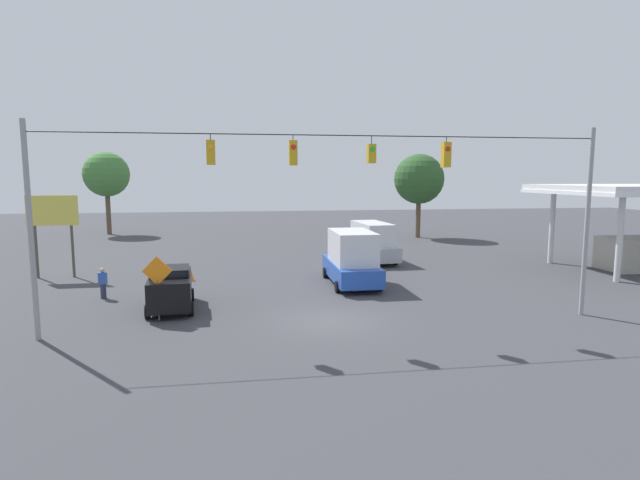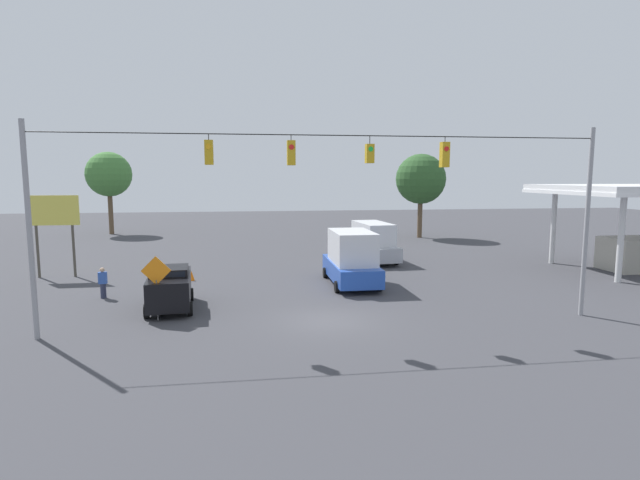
{
  "view_description": "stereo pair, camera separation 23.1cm",
  "coord_description": "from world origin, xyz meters",
  "px_view_note": "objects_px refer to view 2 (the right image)",
  "views": [
    {
      "loc": [
        3.6,
        20.76,
        6.23
      ],
      "look_at": [
        -0.98,
        -8.93,
        2.4
      ],
      "focal_mm": 28.0,
      "sensor_mm": 36.0,
      "label": 1
    },
    {
      "loc": [
        3.37,
        20.8,
        6.23
      ],
      "look_at": [
        -0.98,
        -8.93,
        2.4
      ],
      "focal_mm": 28.0,
      "sensor_mm": 36.0,
      "label": 2
    }
  ],
  "objects_px": {
    "traffic_cone_nearest": "(177,306)",
    "traffic_cone_second": "(185,289)",
    "overhead_signal_span": "(331,196)",
    "roadside_billboard": "(54,219)",
    "tree_horizon_left": "(109,175)",
    "tree_horizon_right": "(421,179)",
    "pedestrian": "(103,283)",
    "box_truck_silver_oncoming_far": "(372,242)",
    "box_truck_blue_crossing_near": "(351,258)",
    "traffic_cone_third": "(192,276)",
    "sedan_black_parked_shoulder": "(170,287)",
    "gas_station": "(639,209)",
    "work_zone_sign": "(156,276)"
  },
  "relations": [
    {
      "from": "traffic_cone_nearest",
      "to": "traffic_cone_second",
      "type": "relative_size",
      "value": 1.0
    },
    {
      "from": "overhead_signal_span",
      "to": "traffic_cone_nearest",
      "type": "height_order",
      "value": "overhead_signal_span"
    },
    {
      "from": "roadside_billboard",
      "to": "tree_horizon_left",
      "type": "height_order",
      "value": "tree_horizon_left"
    },
    {
      "from": "roadside_billboard",
      "to": "tree_horizon_right",
      "type": "relative_size",
      "value": 0.6
    },
    {
      "from": "overhead_signal_span",
      "to": "traffic_cone_nearest",
      "type": "xyz_separation_m",
      "value": [
        6.65,
        -3.07,
        -5.13
      ]
    },
    {
      "from": "pedestrian",
      "to": "tree_horizon_left",
      "type": "distance_m",
      "value": 31.65
    },
    {
      "from": "box_truck_silver_oncoming_far",
      "to": "traffic_cone_second",
      "type": "relative_size",
      "value": 12.29
    },
    {
      "from": "box_truck_blue_crossing_near",
      "to": "traffic_cone_third",
      "type": "distance_m",
      "value": 9.72
    },
    {
      "from": "traffic_cone_third",
      "to": "roadside_billboard",
      "type": "bearing_deg",
      "value": -15.07
    },
    {
      "from": "traffic_cone_nearest",
      "to": "traffic_cone_third",
      "type": "xyz_separation_m",
      "value": [
        0.12,
        -7.26,
        0.0
      ]
    },
    {
      "from": "sedan_black_parked_shoulder",
      "to": "traffic_cone_third",
      "type": "distance_m",
      "value": 6.59
    },
    {
      "from": "box_truck_blue_crossing_near",
      "to": "tree_horizon_right",
      "type": "distance_m",
      "value": 24.49
    },
    {
      "from": "box_truck_blue_crossing_near",
      "to": "overhead_signal_span",
      "type": "bearing_deg",
      "value": 72.04
    },
    {
      "from": "sedan_black_parked_shoulder",
      "to": "tree_horizon_right",
      "type": "xyz_separation_m",
      "value": [
        -21.2,
        -25.12,
        4.91
      ]
    },
    {
      "from": "traffic_cone_nearest",
      "to": "tree_horizon_left",
      "type": "relative_size",
      "value": 0.07
    },
    {
      "from": "gas_station",
      "to": "pedestrian",
      "type": "distance_m",
      "value": 33.3
    },
    {
      "from": "pedestrian",
      "to": "roadside_billboard",
      "type": "bearing_deg",
      "value": -54.42
    },
    {
      "from": "traffic_cone_third",
      "to": "pedestrian",
      "type": "distance_m",
      "value": 5.6
    },
    {
      "from": "traffic_cone_second",
      "to": "traffic_cone_third",
      "type": "bearing_deg",
      "value": -89.69
    },
    {
      "from": "traffic_cone_nearest",
      "to": "traffic_cone_third",
      "type": "height_order",
      "value": "same"
    },
    {
      "from": "box_truck_blue_crossing_near",
      "to": "work_zone_sign",
      "type": "height_order",
      "value": "box_truck_blue_crossing_near"
    },
    {
      "from": "box_truck_silver_oncoming_far",
      "to": "roadside_billboard",
      "type": "height_order",
      "value": "roadside_billboard"
    },
    {
      "from": "pedestrian",
      "to": "box_truck_silver_oncoming_far",
      "type": "bearing_deg",
      "value": -150.67
    },
    {
      "from": "box_truck_blue_crossing_near",
      "to": "tree_horizon_left",
      "type": "bearing_deg",
      "value": -54.6
    },
    {
      "from": "box_truck_silver_oncoming_far",
      "to": "traffic_cone_third",
      "type": "relative_size",
      "value": 12.29
    },
    {
      "from": "box_truck_blue_crossing_near",
      "to": "box_truck_silver_oncoming_far",
      "type": "height_order",
      "value": "box_truck_blue_crossing_near"
    },
    {
      "from": "box_truck_silver_oncoming_far",
      "to": "tree_horizon_left",
      "type": "bearing_deg",
      "value": -41.35
    },
    {
      "from": "tree_horizon_left",
      "to": "tree_horizon_right",
      "type": "relative_size",
      "value": 1.04
    },
    {
      "from": "traffic_cone_nearest",
      "to": "box_truck_silver_oncoming_far",
      "type": "bearing_deg",
      "value": -134.32
    },
    {
      "from": "traffic_cone_second",
      "to": "work_zone_sign",
      "type": "xyz_separation_m",
      "value": [
        0.57,
        4.89,
        1.69
      ]
    },
    {
      "from": "box_truck_silver_oncoming_far",
      "to": "traffic_cone_third",
      "type": "xyz_separation_m",
      "value": [
        12.55,
        5.47,
        -1.12
      ]
    },
    {
      "from": "gas_station",
      "to": "tree_horizon_right",
      "type": "distance_m",
      "value": 21.14
    },
    {
      "from": "box_truck_blue_crossing_near",
      "to": "tree_horizon_right",
      "type": "relative_size",
      "value": 0.73
    },
    {
      "from": "sedan_black_parked_shoulder",
      "to": "traffic_cone_second",
      "type": "distance_m",
      "value": 3.11
    },
    {
      "from": "gas_station",
      "to": "roadside_billboard",
      "type": "height_order",
      "value": "gas_station"
    },
    {
      "from": "overhead_signal_span",
      "to": "sedan_black_parked_shoulder",
      "type": "xyz_separation_m",
      "value": [
        7.06,
        -3.78,
        -4.38
      ]
    },
    {
      "from": "box_truck_silver_oncoming_far",
      "to": "traffic_cone_third",
      "type": "distance_m",
      "value": 13.73
    },
    {
      "from": "traffic_cone_nearest",
      "to": "tree_horizon_right",
      "type": "height_order",
      "value": "tree_horizon_right"
    },
    {
      "from": "roadside_billboard",
      "to": "tree_horizon_right",
      "type": "xyz_separation_m",
      "value": [
        -29.31,
        -16.32,
        2.3
      ]
    },
    {
      "from": "overhead_signal_span",
      "to": "traffic_cone_third",
      "type": "xyz_separation_m",
      "value": [
        6.77,
        -10.33,
        -5.13
      ]
    },
    {
      "from": "box_truck_blue_crossing_near",
      "to": "traffic_cone_third",
      "type": "relative_size",
      "value": 10.51
    },
    {
      "from": "roadside_billboard",
      "to": "tree_horizon_left",
      "type": "xyz_separation_m",
      "value": [
        2.89,
        -24.18,
        2.78
      ]
    },
    {
      "from": "box_truck_silver_oncoming_far",
      "to": "roadside_billboard",
      "type": "relative_size",
      "value": 1.43
    },
    {
      "from": "roadside_billboard",
      "to": "tree_horizon_left",
      "type": "distance_m",
      "value": 24.51
    },
    {
      "from": "traffic_cone_third",
      "to": "gas_station",
      "type": "bearing_deg",
      "value": 178.25
    },
    {
      "from": "traffic_cone_nearest",
      "to": "tree_horizon_right",
      "type": "xyz_separation_m",
      "value": [
        -20.78,
        -25.84,
        5.66
      ]
    },
    {
      "from": "traffic_cone_second",
      "to": "work_zone_sign",
      "type": "distance_m",
      "value": 5.2
    },
    {
      "from": "gas_station",
      "to": "work_zone_sign",
      "type": "height_order",
      "value": "gas_station"
    },
    {
      "from": "traffic_cone_second",
      "to": "tree_horizon_right",
      "type": "relative_size",
      "value": 0.07
    },
    {
      "from": "overhead_signal_span",
      "to": "box_truck_blue_crossing_near",
      "type": "bearing_deg",
      "value": -107.96
    }
  ]
}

